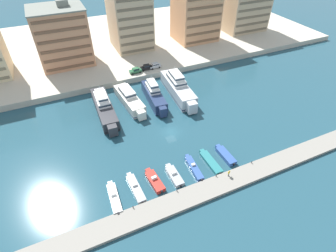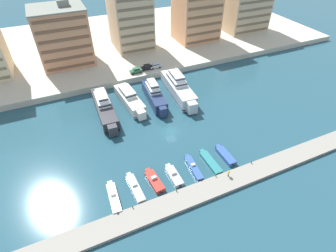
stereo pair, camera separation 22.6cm
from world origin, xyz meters
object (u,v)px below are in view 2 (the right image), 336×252
at_px(motorboat_grey_left, 135,188).
at_px(motorboat_red_mid_left, 154,181).
at_px(car_silver_mid_left, 155,65).
at_px(pedestrian_near_edge, 229,173).
at_px(yacht_silver_center_left, 178,88).
at_px(motorboat_blue_mid_right, 225,155).
at_px(yacht_ivory_left, 130,99).
at_px(motorboat_grey_center_left, 174,175).
at_px(motorboat_white_far_left, 114,198).
at_px(car_green_far_left, 136,70).
at_px(yacht_navy_mid_left, 154,95).
at_px(car_black_left, 147,67).
at_px(yacht_charcoal_far_left, 104,107).
at_px(motorboat_blue_center, 194,168).
at_px(motorboat_teal_center_right, 210,162).

xyz_separation_m(motorboat_grey_left, motorboat_red_mid_left, (4.29, -0.06, 0.14)).
distance_m(car_silver_mid_left, pedestrian_near_edge, 50.70).
relative_size(yacht_silver_center_left, motorboat_blue_mid_right, 3.18).
height_order(yacht_ivory_left, motorboat_grey_center_left, yacht_ivory_left).
height_order(motorboat_white_far_left, motorboat_grey_center_left, motorboat_white_far_left).
bearing_deg(car_green_far_left, motorboat_blue_mid_right, -80.96).
relative_size(yacht_navy_mid_left, car_black_left, 4.30).
height_order(car_black_left, pedestrian_near_edge, car_black_left).
distance_m(yacht_charcoal_far_left, motorboat_blue_center, 31.79).
height_order(yacht_ivory_left, motorboat_teal_center_right, yacht_ivory_left).
height_order(yacht_navy_mid_left, yacht_silver_center_left, yacht_silver_center_left).
bearing_deg(motorboat_grey_center_left, pedestrian_near_edge, -25.89).
distance_m(yacht_navy_mid_left, motorboat_teal_center_right, 29.00).
xyz_separation_m(yacht_ivory_left, car_silver_mid_left, (14.35, 14.99, 1.09)).
distance_m(yacht_navy_mid_left, yacht_silver_center_left, 8.26).
bearing_deg(car_silver_mid_left, motorboat_teal_center_right, -95.86).
bearing_deg(yacht_ivory_left, motorboat_blue_mid_right, -65.02).
height_order(car_green_far_left, car_silver_mid_left, same).
distance_m(yacht_charcoal_far_left, motorboat_teal_center_right, 33.81).
xyz_separation_m(motorboat_blue_mid_right, pedestrian_near_edge, (-3.06, -5.59, 1.26)).
xyz_separation_m(yacht_ivory_left, car_black_left, (11.14, 15.07, 1.09)).
height_order(yacht_navy_mid_left, car_green_far_left, yacht_navy_mid_left).
xyz_separation_m(yacht_ivory_left, motorboat_teal_center_right, (9.70, -30.27, -1.44)).
xyz_separation_m(motorboat_grey_left, motorboat_blue_mid_right, (22.41, 0.07, 0.11)).
bearing_deg(motorboat_red_mid_left, motorboat_blue_mid_right, 0.42).
bearing_deg(car_silver_mid_left, yacht_silver_center_left, -85.71).
bearing_deg(car_green_far_left, motorboat_blue_center, -92.10).
bearing_deg(motorboat_grey_center_left, motorboat_red_mid_left, 175.82).
xyz_separation_m(motorboat_white_far_left, car_black_left, (24.33, 45.79, 2.42)).
xyz_separation_m(motorboat_grey_center_left, pedestrian_near_edge, (10.58, -5.13, 1.32)).
bearing_deg(car_black_left, motorboat_red_mid_left, -108.69).
height_order(motorboat_grey_center_left, motorboat_blue_center, motorboat_grey_center_left).
bearing_deg(yacht_charcoal_far_left, motorboat_teal_center_right, -58.63).
bearing_deg(motorboat_blue_center, motorboat_red_mid_left, 178.71).
bearing_deg(motorboat_white_far_left, yacht_ivory_left, 66.77).
distance_m(motorboat_blue_center, pedestrian_near_edge, 7.80).
relative_size(motorboat_blue_center, pedestrian_near_edge, 4.63).
xyz_separation_m(yacht_charcoal_far_left, pedestrian_near_edge, (18.78, -34.14, -0.41)).
bearing_deg(motorboat_white_far_left, motorboat_teal_center_right, 1.11).
xyz_separation_m(yacht_ivory_left, motorboat_grey_left, (-8.43, -30.06, -1.45)).
relative_size(motorboat_red_mid_left, car_black_left, 1.72).
distance_m(yacht_navy_mid_left, motorboat_white_far_left, 35.78).
distance_m(motorboat_white_far_left, motorboat_blue_mid_right, 27.17).
bearing_deg(car_black_left, motorboat_blue_center, -97.36).
xyz_separation_m(yacht_silver_center_left, motorboat_blue_center, (-10.26, -29.33, -1.98)).
height_order(yacht_ivory_left, car_green_far_left, yacht_ivory_left).
height_order(motorboat_teal_center_right, pedestrian_near_edge, pedestrian_near_edge).
height_order(yacht_charcoal_far_left, yacht_ivory_left, yacht_charcoal_far_left).
xyz_separation_m(yacht_navy_mid_left, motorboat_grey_center_left, (-6.97, -29.01, -1.76)).
relative_size(yacht_navy_mid_left, motorboat_grey_left, 2.08).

